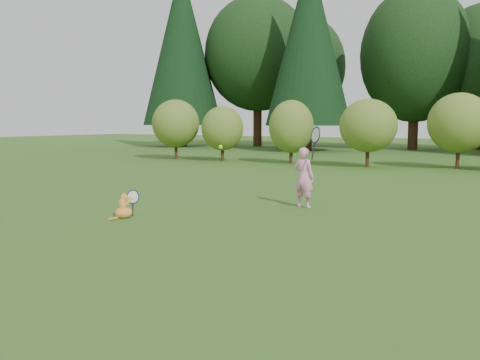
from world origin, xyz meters
The scene contains 6 objects.
ground centered at (0.00, 0.00, 0.00)m, with size 100.00×100.00×0.00m, color #2A5317.
shrub_row centered at (0.00, 13.00, 1.40)m, with size 28.00×3.00×2.80m, color #5B7825, non-canonical shape.
woodland_backdrop centered at (0.00, 23.00, 7.50)m, with size 48.00×10.00×15.00m, color black, non-canonical shape.
child centered at (0.60, 2.63, 0.63)m, with size 0.70×0.46×1.81m.
cat centered at (-1.67, -0.10, 0.23)m, with size 0.44×0.67×0.62m.
tennis_ball centered at (-0.76, 1.67, 1.22)m, with size 0.08×0.08×0.08m.
Camera 1 is at (4.93, -7.12, 1.70)m, focal length 40.00 mm.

